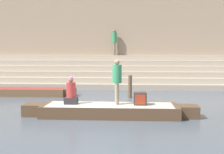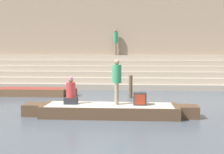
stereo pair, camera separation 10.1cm
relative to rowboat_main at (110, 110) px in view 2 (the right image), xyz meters
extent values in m
plane|color=#4C5660|center=(-0.48, 0.22, -0.23)|extent=(120.00, 120.00, 0.00)
cube|color=tan|center=(-0.48, 9.14, -0.05)|extent=(36.00, 3.48, 0.34)
cube|color=#B2A28D|center=(-0.48, 9.43, 0.29)|extent=(36.00, 2.90, 0.34)
cube|color=tan|center=(-0.48, 9.72, 0.63)|extent=(36.00, 2.32, 0.34)
cube|color=#B2A28D|center=(-0.48, 10.00, 0.97)|extent=(36.00, 1.74, 0.34)
cube|color=tan|center=(-0.48, 10.29, 1.32)|extent=(36.00, 1.16, 0.34)
cube|color=#B2A28D|center=(-0.48, 10.58, 1.66)|extent=(36.00, 0.58, 0.34)
cube|color=tan|center=(-0.48, 11.47, 3.07)|extent=(34.20, 1.20, 6.59)
cube|color=brown|center=(-0.48, 10.85, 0.07)|extent=(34.20, 0.12, 0.60)
cube|color=brown|center=(0.00, 0.00, -0.02)|extent=(4.89, 1.41, 0.42)
cube|color=beige|center=(0.00, 0.00, 0.17)|extent=(4.50, 1.31, 0.05)
cube|color=brown|center=(2.79, 0.00, -0.02)|extent=(0.69, 0.78, 0.42)
cube|color=brown|center=(-2.79, 0.00, -0.02)|extent=(0.69, 0.78, 0.42)
cylinder|color=olive|center=(-0.73, 0.80, 0.10)|extent=(2.54, 0.04, 0.04)
cylinder|color=gray|center=(0.25, 0.20, 0.59)|extent=(0.14, 0.14, 0.78)
cylinder|color=gray|center=(0.25, 0.01, 0.59)|extent=(0.14, 0.14, 0.78)
cylinder|color=#338456|center=(0.25, 0.10, 1.30)|extent=(0.34, 0.34, 0.65)
sphere|color=#8C664C|center=(0.25, 0.10, 1.72)|extent=(0.19, 0.19, 0.19)
cube|color=#28282D|center=(-1.42, 0.08, 0.31)|extent=(0.47, 0.37, 0.23)
cylinder|color=#B23333|center=(-1.42, 0.08, 0.70)|extent=(0.34, 0.34, 0.55)
sphere|color=#8C664C|center=(-1.42, 0.08, 1.07)|extent=(0.19, 0.19, 0.19)
sphere|color=pink|center=(-1.42, 0.08, 1.14)|extent=(0.16, 0.16, 0.16)
cube|color=#2D2D2D|center=(1.09, 0.08, 0.42)|extent=(0.46, 0.41, 0.44)
cube|color=#99331E|center=(1.09, -0.13, 0.42)|extent=(0.38, 0.02, 0.36)
cube|color=brown|center=(-4.57, 4.97, -0.03)|extent=(3.75, 1.26, 0.38)
cube|color=#993328|center=(-4.57, 4.97, 0.13)|extent=(3.45, 1.16, 0.05)
cube|color=brown|center=(-2.43, 4.97, -0.03)|extent=(0.53, 0.69, 0.38)
cylinder|color=brown|center=(0.70, 4.54, 0.34)|extent=(0.18, 0.18, 1.13)
cylinder|color=#756656|center=(-0.44, 10.67, 2.26)|extent=(0.14, 0.14, 0.86)
cylinder|color=#756656|center=(-0.44, 10.49, 2.26)|extent=(0.14, 0.14, 0.86)
cylinder|color=#338456|center=(-0.44, 10.58, 3.05)|extent=(0.33, 0.33, 0.72)
sphere|color=#8C664C|center=(-0.44, 10.58, 3.51)|extent=(0.20, 0.20, 0.20)
camera|label=1|loc=(0.80, -11.05, 2.12)|focal=50.00mm
camera|label=2|loc=(0.90, -11.04, 2.12)|focal=50.00mm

